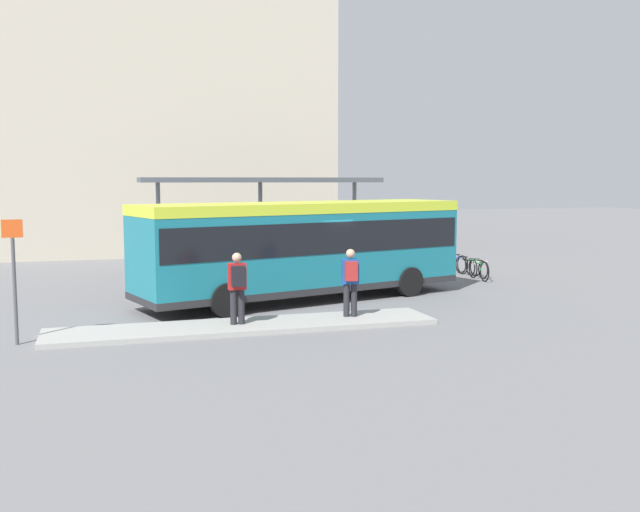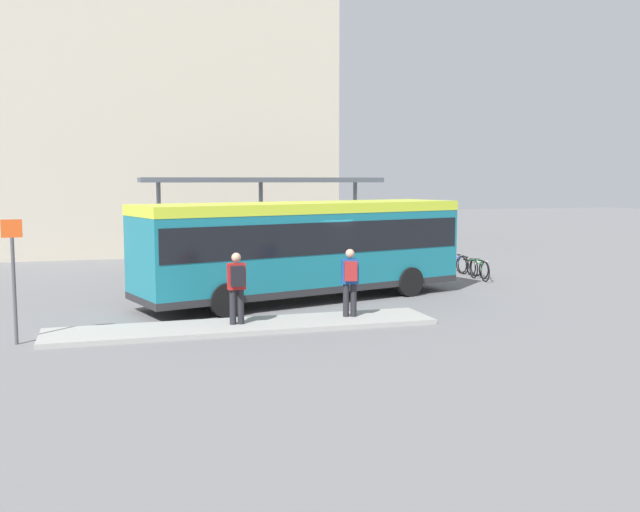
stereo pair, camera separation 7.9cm
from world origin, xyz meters
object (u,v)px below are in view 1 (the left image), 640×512
Objects in this scene: bicycle_green at (479,270)px; bicycle_white at (477,268)px; bicycle_black at (468,266)px; bicycle_blue at (455,263)px; pedestrian_waiting at (351,278)px; pedestrian_companion at (237,284)px; city_bus at (304,243)px; platform_sign at (14,276)px.

bicycle_green reaches higher than bicycle_white.
bicycle_black is 0.73m from bicycle_blue.
pedestrian_companion is at bearing 106.20° from pedestrian_waiting.
city_bus is at bearing -69.14° from bicycle_white.
city_bus is 6.04× the size of bicycle_green.
city_bus reaches higher than bicycle_white.
pedestrian_waiting is 2.99m from pedestrian_companion.
city_bus reaches higher than platform_sign.
city_bus is at bearing -35.64° from pedestrian_companion.
pedestrian_waiting is at bearing 2.20° from platform_sign.
platform_sign is (-15.28, -8.35, 1.18)m from bicycle_blue.
bicycle_green is 2.11m from bicycle_blue.
platform_sign is at bearing -169.79° from city_bus.
city_bus reaches higher than pedestrian_companion.
bicycle_blue is (-0.16, 1.40, 0.03)m from bicycle_white.
pedestrian_companion is 1.01× the size of bicycle_green.
city_bus is 3.78× the size of platform_sign.
bicycle_black is at bearing 26.31° from platform_sign.
city_bus reaches higher than bicycle_black.
pedestrian_waiting is at bearing -49.50° from bicycle_white.
bicycle_green is (7.37, 2.42, -1.38)m from city_bus.
platform_sign is (-8.01, -0.31, 0.42)m from pedestrian_waiting.
pedestrian_companion is at bearing 2.02° from platform_sign.
city_bus reaches higher than bicycle_blue.
platform_sign reaches higher than bicycle_blue.
platform_sign is (-15.46, -7.64, 1.21)m from bicycle_black.
city_bus is 8.89m from bicycle_blue.
bicycle_blue is at bearing -28.44° from pedestrian_waiting.
platform_sign is at bearing 117.78° from bicycle_green.
bicycle_green is 0.77m from bicycle_white.
bicycle_white is at bearing -179.07° from bicycle_blue.
pedestrian_companion is at bearing -62.77° from bicycle_black.
bicycle_green is 1.09× the size of bicycle_black.
pedestrian_waiting is at bearing 135.17° from bicycle_green.
city_bus is 8.65m from platform_sign.
platform_sign is (-15.13, -6.24, 1.18)m from bicycle_green.
bicycle_white is 1.41m from bicycle_blue.
pedestrian_waiting reaches higher than bicycle_black.
bicycle_green is 16.41m from platform_sign.
pedestrian_waiting is 1.12× the size of bicycle_white.
bicycle_green is at bearing -21.71° from bicycle_black.
bicycle_blue is at bearing -174.61° from bicycle_white.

